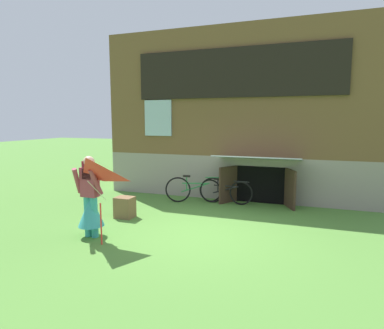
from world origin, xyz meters
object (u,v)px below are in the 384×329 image
bicycle_green (195,189)px  wooden_crate (125,207)px  person (90,203)px  bicycle_black (225,191)px  kite (87,179)px

bicycle_green → wooden_crate: bearing=-136.1°
person → bicycle_black: person is taller
kite → wooden_crate: bearing=102.0°
person → bicycle_black: 4.07m
kite → bicycle_black: bearing=69.3°
bicycle_black → bicycle_green: size_ratio=0.94×
kite → wooden_crate: kite is taller
bicycle_green → wooden_crate: bicycle_green is taller
wooden_crate → bicycle_black: bearing=48.0°
kite → bicycle_black: 4.50m
kite → bicycle_green: (0.71, 3.93, -0.92)m
person → bicycle_green: (1.05, 3.41, -0.31)m
kite → bicycle_green: 4.10m
person → wooden_crate: 1.47m
kite → wooden_crate: size_ratio=3.13×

